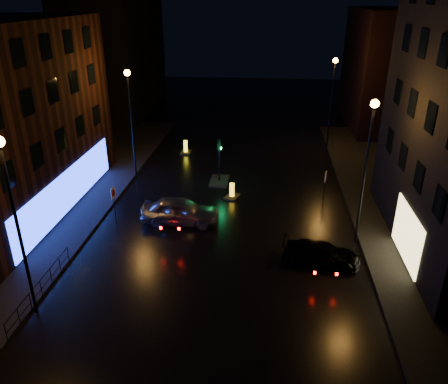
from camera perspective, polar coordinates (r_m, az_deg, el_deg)
The scene contains 16 objects.
ground at distance 21.67m, azimuth -1.73°, elevation -13.36°, with size 120.00×120.00×0.00m, color black.
pavement_left at distance 32.66m, azimuth -24.85°, elevation -1.82°, with size 12.00×44.00×0.15m, color black.
building_far_left at distance 55.47m, azimuth -14.07°, elevation 17.27°, with size 8.00×16.00×14.00m, color black.
building_far_right at distance 51.06m, azimuth 20.93°, elevation 14.73°, with size 8.00×14.00×12.00m, color black.
street_lamp_lnear at distance 19.69m, azimuth -25.91°, elevation -1.26°, with size 0.44×0.44×8.37m.
street_lamp_lfar at distance 33.50m, azimuth -12.14°, elevation 10.59°, with size 0.44×0.44×8.37m.
street_lamp_rnear at distance 24.80m, azimuth 18.28°, elevation 5.06°, with size 0.44×0.44×8.37m.
street_lamp_rfar at distance 40.07m, azimuth 13.96°, elevation 12.65°, with size 0.44×0.44×8.37m.
traffic_signal at distance 33.68m, azimuth -0.61°, elevation 2.15°, with size 1.40×2.40×3.45m.
guard_railing at distance 22.81m, azimuth -22.86°, elevation -11.12°, with size 0.05×6.04×1.00m.
silver_hatchback at distance 27.65m, azimuth -5.76°, elevation -2.46°, with size 1.95×4.84×1.65m, color #A9AAB0.
dark_sedan at distance 24.17m, azimuth 12.54°, elevation -7.85°, with size 1.68×4.14×1.20m, color black.
bollard_near at distance 31.13m, azimuth 1.05°, elevation -0.31°, with size 1.20×1.46×1.10m.
bollard_far at distance 40.17m, azimuth -5.01°, elevation 5.45°, with size 0.91×1.36×1.19m.
road_sign_left at distance 28.27m, azimuth -14.24°, elevation -0.48°, with size 0.10×0.56×2.30m.
road_sign_right at distance 31.08m, azimuth 13.09°, elevation 1.67°, with size 0.18×0.50×2.11m.
Camera 1 is at (2.43, -16.95, 13.29)m, focal length 35.00 mm.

